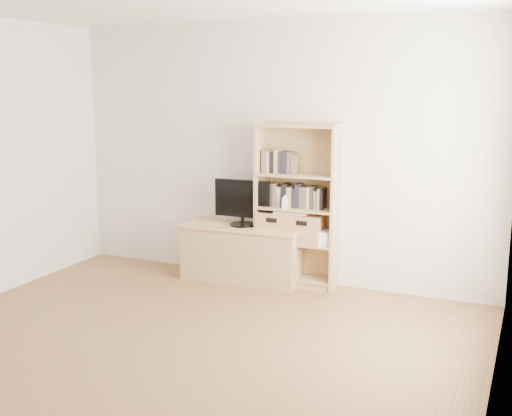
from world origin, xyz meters
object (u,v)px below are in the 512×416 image
Objects in this scene: tv_stand at (243,254)px; basket_right at (306,228)px; laptop at (293,212)px; bookshelf at (297,206)px; television at (242,203)px; basket_left at (276,225)px; baby_monitor at (285,203)px.

basket_right reaches higher than tv_stand.
basket_right is 0.21m from laptop.
bookshelf reaches higher than television.
bookshelf is 4.93× the size of laptop.
laptop is (-0.14, -0.01, 0.16)m from basket_right.
tv_stand is at bearing -172.91° from bookshelf.
basket_left is at bearing 177.73° from laptop.
television is 1.73× the size of basket_right.
baby_monitor is at bearing -135.00° from bookshelf.
baby_monitor is at bearing -155.61° from basket_right.
bookshelf is (0.55, 0.08, 0.54)m from tv_stand.
laptop is (0.18, -0.00, 0.16)m from basket_left.
basket_left is 1.01× the size of basket_right.
laptop is at bearing 49.36° from baby_monitor.
bookshelf reaches higher than basket_left.
bookshelf is 4.77× the size of basket_right.
baby_monitor is at bearing -3.62° from television.
laptop is at bearing -167.05° from bookshelf.
tv_stand is 3.54× the size of basket_right.
baby_monitor is 0.33× the size of laptop.
tv_stand is at bearing -171.09° from basket_left.
television is at bearing -174.31° from basket_right.
tv_stand is 0.70m from laptop.
tv_stand is 2.05× the size of television.
bookshelf is 0.31m from basket_left.
television is 0.52m from laptop.
tv_stand is 3.66× the size of laptop.
basket_right is (0.65, 0.08, 0.32)m from tv_stand.
basket_left is (-0.22, -0.01, -0.22)m from bookshelf.
baby_monitor reaches higher than laptop.
television is 0.47m from baby_monitor.
tv_stand is at bearing -174.31° from basket_right.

